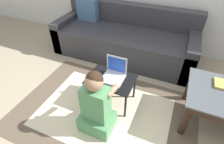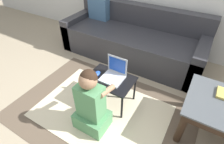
# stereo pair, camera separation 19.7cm
# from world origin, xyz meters

# --- Properties ---
(ground_plane) EXTENTS (16.00, 16.00, 0.00)m
(ground_plane) POSITION_xyz_m (0.00, 0.00, 0.00)
(ground_plane) COLOR gray
(area_rug) EXTENTS (2.06, 1.41, 0.01)m
(area_rug) POSITION_xyz_m (0.01, -0.01, 0.00)
(area_rug) COLOR brown
(area_rug) RESTS_ON ground_plane
(couch) EXTENTS (2.23, 0.87, 0.80)m
(couch) POSITION_xyz_m (-0.23, 1.29, 0.28)
(couch) COLOR #2D2D33
(couch) RESTS_ON ground_plane
(laptop_desk) EXTENTS (0.53, 0.38, 0.36)m
(laptop_desk) POSITION_xyz_m (0.01, 0.19, 0.32)
(laptop_desk) COLOR black
(laptop_desk) RESTS_ON ground_plane
(laptop) EXTENTS (0.24, 0.23, 0.24)m
(laptop) POSITION_xyz_m (0.04, 0.22, 0.40)
(laptop) COLOR #B7BCC6
(laptop) RESTS_ON laptop_desk
(computer_mouse) EXTENTS (0.07, 0.11, 0.04)m
(computer_mouse) POSITION_xyz_m (-0.15, 0.16, 0.38)
(computer_mouse) COLOR #234CB2
(computer_mouse) RESTS_ON laptop_desk
(person_seated) EXTENTS (0.34, 0.37, 0.75)m
(person_seated) POSITION_xyz_m (0.03, -0.21, 0.33)
(person_seated) COLOR #518E5B
(person_seated) RESTS_ON ground_plane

